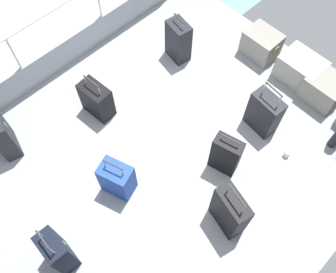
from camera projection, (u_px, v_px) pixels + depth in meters
ground_plane at (171, 156)px, 4.87m from camera, size 4.40×5.20×0.06m
gunwale_port at (67, 51)px, 5.39m from camera, size 0.06×5.20×0.45m
railing_port at (57, 23)px, 4.90m from camera, size 0.04×4.20×1.02m
sea_wake at (25, 28)px, 6.38m from camera, size 12.00×12.00×0.01m
cargo_crate_0 at (261, 44)px, 5.49m from camera, size 0.54×0.40×0.41m
cargo_crate_1 at (300, 69)px, 5.26m from camera, size 0.63×0.45×0.40m
cargo_crate_2 at (324, 89)px, 5.10m from camera, size 0.53×0.45×0.40m
suitcase_0 at (117, 179)px, 4.40m from camera, size 0.44×0.37×0.68m
suitcase_1 at (2, 134)px, 4.61m from camera, size 0.47×0.30×0.87m
suitcase_3 at (264, 113)px, 4.78m from camera, size 0.44×0.26×0.84m
suitcase_4 at (226, 155)px, 4.49m from camera, size 0.38×0.27×0.73m
suitcase_5 at (230, 212)px, 4.12m from camera, size 0.47×0.30×0.89m
suitcase_6 at (58, 252)px, 3.92m from camera, size 0.36×0.22×0.90m
suitcase_7 at (178, 41)px, 5.37m from camera, size 0.39×0.29×0.75m
suitcase_8 at (97, 100)px, 4.94m from camera, size 0.45×0.29×0.68m
paper_cup at (287, 154)px, 4.80m from camera, size 0.08×0.08×0.10m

